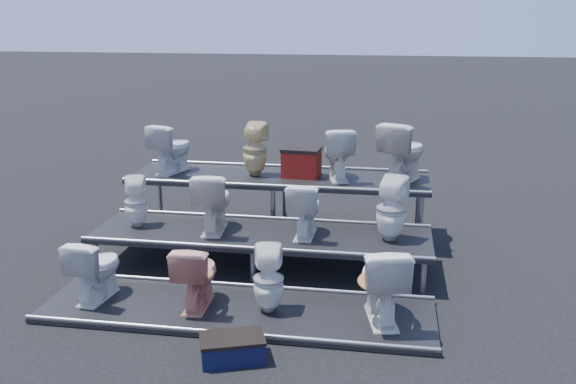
% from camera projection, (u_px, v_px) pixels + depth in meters
% --- Properties ---
extents(ground, '(80.00, 80.00, 0.00)m').
position_uv_depth(ground, '(261.00, 267.00, 8.11)').
color(ground, black).
rests_on(ground, ground).
extents(tier_front, '(4.20, 1.20, 0.06)m').
position_uv_depth(tier_front, '(237.00, 311.00, 6.87)').
color(tier_front, black).
rests_on(tier_front, ground).
extents(tier_mid, '(4.20, 1.20, 0.46)m').
position_uv_depth(tier_mid, '(261.00, 250.00, 8.05)').
color(tier_mid, black).
rests_on(tier_mid, ground).
extents(tier_back, '(4.20, 1.20, 0.86)m').
position_uv_depth(tier_back, '(279.00, 205.00, 9.23)').
color(tier_back, black).
rests_on(tier_back, ground).
extents(toilet_0, '(0.48, 0.74, 0.71)m').
position_uv_depth(toilet_0, '(96.00, 268.00, 7.01)').
color(toilet_0, silver).
rests_on(toilet_0, tier_front).
extents(toilet_1, '(0.41, 0.71, 0.72)m').
position_uv_depth(toilet_1, '(197.00, 274.00, 6.83)').
color(toilet_1, '#DE8D7E').
rests_on(toilet_1, tier_front).
extents(toilet_2, '(0.38, 0.38, 0.72)m').
position_uv_depth(toilet_2, '(268.00, 279.00, 6.71)').
color(toilet_2, silver).
rests_on(toilet_2, tier_front).
extents(toilet_3, '(0.62, 0.89, 0.83)m').
position_uv_depth(toilet_3, '(382.00, 282.00, 6.51)').
color(toilet_3, silver).
rests_on(toilet_3, tier_front).
extents(toilet_4, '(0.38, 0.38, 0.65)m').
position_uv_depth(toilet_4, '(136.00, 202.00, 8.15)').
color(toilet_4, silver).
rests_on(toilet_4, tier_mid).
extents(toilet_5, '(0.48, 0.78, 0.77)m').
position_uv_depth(toilet_5, '(213.00, 201.00, 7.97)').
color(toilet_5, silver).
rests_on(toilet_5, tier_mid).
extents(toilet_6, '(0.40, 0.68, 0.69)m').
position_uv_depth(toilet_6, '(305.00, 209.00, 7.80)').
color(toilet_6, silver).
rests_on(toilet_6, tier_mid).
extents(toilet_7, '(0.44, 0.45, 0.78)m').
position_uv_depth(toilet_7, '(391.00, 209.00, 7.63)').
color(toilet_7, silver).
rests_on(toilet_7, tier_mid).
extents(toilet_8, '(0.59, 0.79, 0.71)m').
position_uv_depth(toilet_8, '(172.00, 148.00, 9.26)').
color(toilet_8, silver).
rests_on(toilet_8, tier_back).
extents(toilet_9, '(0.37, 0.38, 0.76)m').
position_uv_depth(toilet_9, '(255.00, 149.00, 9.06)').
color(toilet_9, '#D1BE84').
rests_on(toilet_9, tier_back).
extents(toilet_10, '(0.56, 0.79, 0.73)m').
position_uv_depth(toilet_10, '(338.00, 153.00, 8.88)').
color(toilet_10, silver).
rests_on(toilet_10, tier_back).
extents(toilet_11, '(0.77, 0.94, 0.83)m').
position_uv_depth(toilet_11, '(403.00, 152.00, 8.72)').
color(toilet_11, silver).
rests_on(toilet_11, tier_back).
extents(red_crate, '(0.54, 0.44, 0.36)m').
position_uv_depth(red_crate, '(301.00, 164.00, 9.06)').
color(red_crate, maroon).
rests_on(red_crate, tier_back).
extents(step_stool, '(0.66, 0.52, 0.21)m').
position_uv_depth(step_stool, '(232.00, 350.00, 5.94)').
color(step_stool, black).
rests_on(step_stool, ground).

